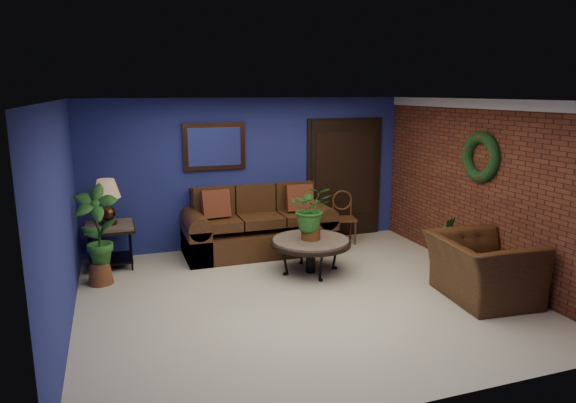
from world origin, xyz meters
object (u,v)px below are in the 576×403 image
object	(u,v)px
side_chair	(343,213)
armchair	(482,268)
end_table	(110,234)
table_lamp	(107,196)
coffee_table	(311,243)
sofa	(257,230)

from	to	relation	value
side_chair	armchair	world-z (taller)	side_chair
end_table	table_lamp	distance (m)	0.58
coffee_table	armchair	world-z (taller)	armchair
coffee_table	table_lamp	size ratio (longest dim) A/B	1.78
sofa	end_table	distance (m)	2.31
end_table	armchair	bearing A→B (deg)	-32.51
armchair	table_lamp	bearing A→B (deg)	62.66
coffee_table	table_lamp	world-z (taller)	table_lamp
sofa	coffee_table	xyz separation A→B (m)	(0.45, -1.26, 0.09)
end_table	side_chair	distance (m)	3.88
table_lamp	armchair	size ratio (longest dim) A/B	0.53
coffee_table	armchair	xyz separation A→B (m)	(1.70, -1.62, -0.04)
table_lamp	armchair	world-z (taller)	table_lamp
sofa	armchair	bearing A→B (deg)	-53.29
end_table	side_chair	bearing A→B (deg)	0.96
table_lamp	side_chair	xyz separation A→B (m)	(3.88, 0.07, -0.58)
coffee_table	armchair	distance (m)	2.34
sofa	table_lamp	bearing A→B (deg)	-178.98
end_table	table_lamp	world-z (taller)	table_lamp
table_lamp	armchair	distance (m)	5.32
end_table	coffee_table	bearing A→B (deg)	-23.85
coffee_table	armchair	bearing A→B (deg)	-43.66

